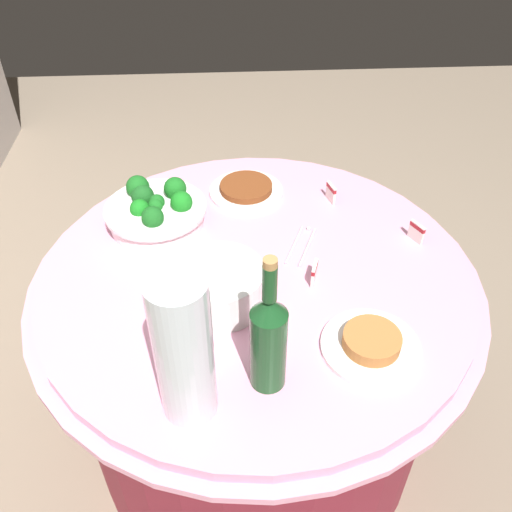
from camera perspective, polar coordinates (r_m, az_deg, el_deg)
ground_plane at (r=2.00m, az=0.00°, el=-17.31°), size 6.00×6.00×0.00m
buffet_table at (r=1.69m, az=0.00°, el=-10.63°), size 1.16×1.16×0.74m
broccoli_bowl at (r=1.57m, az=-10.12°, el=4.52°), size 0.28×0.28×0.12m
plate_stack at (r=1.32m, az=-3.68°, el=-3.07°), size 0.21×0.21×0.10m
wine_bottle at (r=1.10m, az=1.28°, el=-8.46°), size 0.07×0.07×0.34m
decorative_fruit_vase at (r=1.05m, az=-7.27°, el=-10.10°), size 0.11×0.11×0.34m
serving_tongs at (r=1.51m, az=4.65°, el=1.21°), size 0.16×0.10×0.01m
food_plate_peanuts at (r=1.26m, az=11.62°, el=-8.74°), size 0.22×0.22×0.04m
food_plate_stir_fry at (r=1.69m, az=-1.01°, el=6.78°), size 0.22×0.22×0.03m
label_placard_front at (r=1.66m, az=7.63°, el=6.47°), size 0.05×0.02×0.05m
label_placard_mid at (r=1.56m, az=16.01°, el=2.44°), size 0.05×0.03×0.05m
label_placard_rear at (r=1.39m, az=5.96°, el=-1.64°), size 0.05×0.02×0.05m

